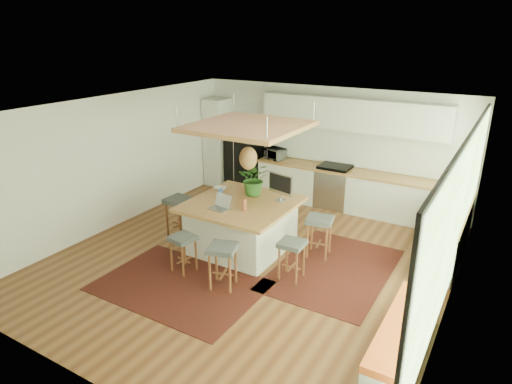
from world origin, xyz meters
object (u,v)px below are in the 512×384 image
Objects in this scene: island at (242,226)px; monitor at (281,187)px; microwave at (275,152)px; stool_right_front at (292,259)px; stool_near_left at (183,252)px; island_plant at (255,182)px; stool_left_side at (180,219)px; fridge at (244,154)px; stool_right_back at (319,238)px; laptop at (219,203)px; stool_near_right at (223,267)px.

monitor is at bearing 38.70° from island.
microwave reaches higher than island.
island is at bearing 158.53° from stool_right_front.
island_plant is (0.40, 1.68, 0.83)m from stool_near_left.
stool_left_side is 1.70m from island_plant.
fridge reaches higher than stool_right_front.
stool_right_back is 2.78m from stool_left_side.
monitor is (0.96, 1.66, 0.83)m from stool_near_left.
microwave reaches higher than stool_right_front.
laptop is 0.68× the size of monitor.
laptop is 0.97m from island_plant.
microwave is at bearing 109.68° from island_plant.
stool_near_right is at bearing -136.67° from stool_right_front.
stool_right_back is at bearing 39.83° from laptop.
stool_near_left is 0.86× the size of stool_right_back.
island_plant is at bearing -167.04° from monitor.
microwave is at bearing 109.74° from laptop.
fridge is 2.57× the size of island_plant.
laptop is (1.19, -0.33, 0.70)m from stool_left_side.
stool_right_back is at bearing 12.70° from stool_left_side.
stool_right_back is (1.35, 0.46, -0.11)m from island.
island is at bearing -89.72° from island_plant.
stool_right_back is at bearing 85.93° from stool_right_front.
stool_near_left is at bearing -55.76° from fridge.
monitor is 0.56m from island_plant.
microwave is at bearing 135.04° from monitor.
monitor reaches higher than island.
stool_near_right is at bearing -70.42° from island.
stool_right_front is 1.46m from monitor.
microwave is (-0.46, 4.09, 0.74)m from stool_near_left.
island is at bearing 6.24° from stool_left_side.
stool_near_left is 1.83m from stool_right_front.
monitor is at bearing 59.83° from stool_near_left.
stool_near_left is 1.43m from stool_left_side.
monitor reaches higher than stool_right_front.
monitor is (-0.79, -0.01, 0.83)m from stool_right_back.
fridge is at bearing 126.05° from island_plant.
stool_near_left is 1.01× the size of island_plant.
microwave is at bearing 16.24° from fridge.
fridge is at bearing -163.85° from microwave.
stool_right_back is 1.97× the size of laptop.
monitor reaches higher than microwave.
stool_near_right is at bearing -31.99° from stool_left_side.
stool_near_right is (2.22, -4.16, -0.57)m from fridge.
stool_left_side is at bearing -173.76° from island.
laptop is 3.44m from microwave.
island_plant reaches higher than stool_right_front.
microwave is (-1.32, 4.17, 0.74)m from stool_near_right.
laptop reaches higher than island.
stool_near_left is at bearing -157.30° from stool_right_front.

